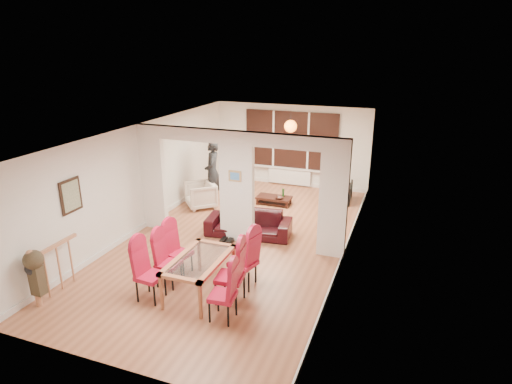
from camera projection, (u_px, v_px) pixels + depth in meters
The scene contains 24 objects.
floor at pixel (238, 240), 10.10m from camera, with size 5.00×9.00×0.01m, color #A16041.
room_walls at pixel (237, 188), 9.67m from camera, with size 5.00×9.00×2.60m, color silver, non-canonical shape.
divider_wall at pixel (237, 188), 9.67m from camera, with size 5.00×0.18×2.60m, color white.
bay_window_blinds at pixel (291, 140), 13.54m from camera, with size 3.00×0.08×1.80m, color black.
radiator at pixel (289, 176), 13.90m from camera, with size 1.40×0.08×0.50m, color white.
pendant_light at pixel (291, 126), 12.22m from camera, with size 0.36×0.36×0.36m, color orange.
stair_newel at pixel (57, 265), 7.82m from camera, with size 0.40×1.20×1.10m, color #B27451, non-canonical shape.
wall_poster at pixel (71, 196), 8.26m from camera, with size 0.04×0.52×0.67m, color gray.
pillar_photo at pixel (235, 176), 9.49m from camera, with size 0.30×0.03×0.25m, color #4C8CD8.
dining_table at pixel (200, 276), 7.84m from camera, with size 0.85×1.51×0.71m, color #9C5939, non-canonical shape.
dining_chair_la at pixel (150, 272), 7.59m from camera, with size 0.43×0.43×1.09m, color #A5102E, non-canonical shape.
dining_chair_lb at pixel (168, 261), 8.05m from camera, with size 0.41×0.41×1.03m, color #A5102E, non-canonical shape.
dining_chair_lc at pixel (179, 250), 8.43m from camera, with size 0.42×0.42×1.05m, color #A5102E, non-canonical shape.
dining_chair_ra at pixel (223, 292), 7.03m from camera, with size 0.42×0.42×1.04m, color #A5102E, non-canonical shape.
dining_chair_rb at pixel (230, 273), 7.49m from camera, with size 0.47×0.47×1.16m, color #A5102E, non-canonical shape.
dining_chair_rc at pixel (243, 259), 8.01m from camera, with size 0.45×0.45×1.13m, color #A5102E, non-canonical shape.
sofa at pixel (249, 223), 10.27m from camera, with size 2.03×0.79×0.59m, color black.
armchair at pixel (201, 195), 12.01m from camera, with size 0.79×0.77×0.72m, color beige.
person at pixel (213, 172), 12.12m from camera, with size 0.45×0.68×1.88m, color black.
television at pixel (347, 193), 12.49m from camera, with size 0.12×0.93×0.54m, color black.
coffee_table at pixel (274, 200), 12.31m from camera, with size 0.98×0.49×0.23m, color black, non-canonical shape.
bottle at pixel (283, 193), 12.22m from camera, with size 0.06×0.06×0.26m, color #143F19.
bowl at pixel (279, 198), 12.10m from camera, with size 0.22×0.22×0.05m, color black.
shoes at pixel (226, 241), 9.88m from camera, with size 0.26×0.28×0.11m, color black, non-canonical shape.
Camera 1 is at (3.59, -8.45, 4.37)m, focal length 30.00 mm.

